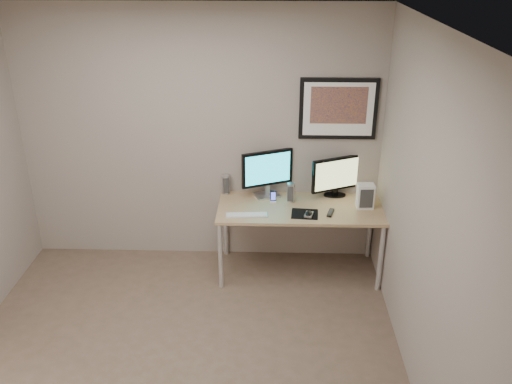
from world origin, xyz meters
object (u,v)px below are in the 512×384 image
monitor_tv (336,176)px  monitor_large (267,172)px  desk (300,213)px  fan_unit (365,196)px  keyboard (247,215)px  phone_dock (273,197)px  framed_art (338,109)px  speaker_left (226,184)px  speaker_right (291,192)px

monitor_tv → monitor_large: bearing=157.6°
desk → monitor_tv: bearing=36.4°
monitor_large → desk: bearing=-59.6°
fan_unit → keyboard: bearing=-173.0°
keyboard → monitor_tv: bearing=24.2°
phone_dock → keyboard: size_ratio=0.31×
desk → monitor_tv: (0.36, 0.27, 0.29)m
monitor_large → keyboard: 0.54m
monitor_large → monitor_tv: (0.69, 0.03, -0.05)m
framed_art → keyboard: (-0.86, -0.53, -0.88)m
speaker_left → phone_dock: (0.49, -0.20, -0.04)m
phone_dock → fan_unit: fan_unit is taller
speaker_left → fan_unit: fan_unit is taller
monitor_tv → phone_dock: size_ratio=4.04×
monitor_tv → phone_dock: 0.67m
monitor_large → speaker_right: size_ratio=2.61×
monitor_tv → keyboard: (-0.87, -0.46, -0.21)m
monitor_tv → framed_art: bearing=75.2°
monitor_large → phone_dock: 0.26m
framed_art → monitor_tv: size_ratio=1.52×
monitor_large → phone_dock: (0.06, -0.14, -0.21)m
monitor_tv → fan_unit: 0.38m
desk → phone_dock: 0.31m
phone_dock → fan_unit: size_ratio=0.50×
desk → framed_art: size_ratio=2.13×
phone_dock → keyboard: bearing=-134.5°
monitor_large → phone_dock: size_ratio=4.11×
phone_dock → desk: bearing=-24.9°
framed_art → desk: bearing=-136.5°
desk → monitor_tv: size_ratio=3.24×
monitor_large → speaker_left: (-0.42, 0.05, -0.17)m
desk → framed_art: (0.35, 0.33, 0.96)m
fan_unit → speaker_left: bearing=165.0°
framed_art → speaker_right: size_ratio=3.91×
monitor_tv → fan_unit: (0.26, -0.25, -0.10)m
speaker_left → keyboard: 0.55m
desk → keyboard: 0.55m
monitor_large → monitor_tv: 0.69m
speaker_right → monitor_tv: bearing=24.6°
framed_art → fan_unit: framed_art is taller
desk → fan_unit: size_ratio=6.59×
monitor_large → monitor_tv: bearing=-21.0°
framed_art → monitor_tv: framed_art is taller
framed_art → monitor_large: 0.92m
monitor_large → fan_unit: 0.99m
framed_art → keyboard: framed_art is taller
speaker_left → speaker_right: speaker_left is taller
desk → keyboard: bearing=-159.1°
framed_art → keyboard: size_ratio=1.91×
keyboard → fan_unit: fan_unit is taller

